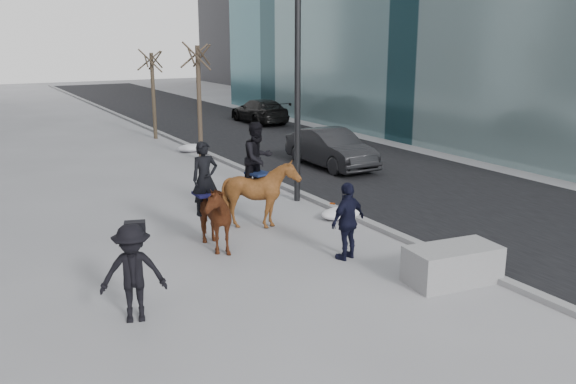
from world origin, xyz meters
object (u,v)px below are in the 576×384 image
planter (453,264)px  mounted_right (260,186)px  mounted_left (208,210)px  car_near (331,148)px

planter → mounted_right: bearing=108.3°
planter → mounted_right: mounted_right is taller
mounted_left → mounted_right: (1.81, 0.91, 0.16)m
mounted_right → car_near: bearing=43.2°
car_near → mounted_right: mounted_right is taller
car_near → mounted_right: 7.84m
mounted_left → planter: bearing=-50.5°
car_near → mounted_right: (-5.70, -5.36, 0.37)m
mounted_right → mounted_left: bearing=-153.3°
car_near → mounted_left: 9.79m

